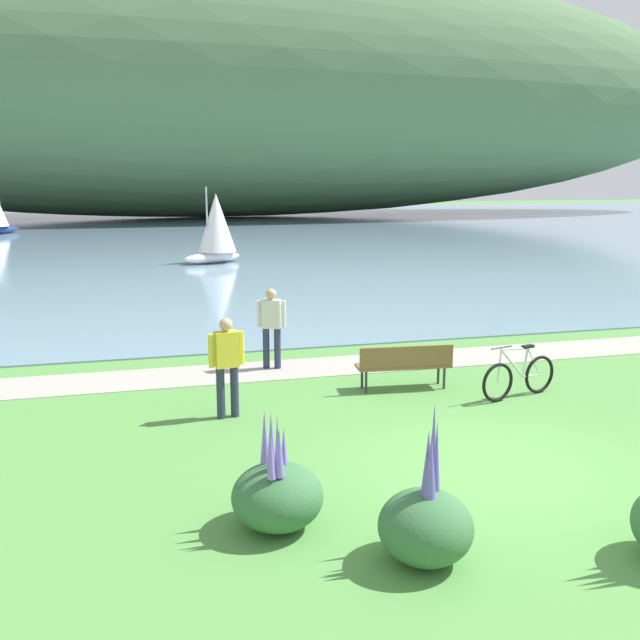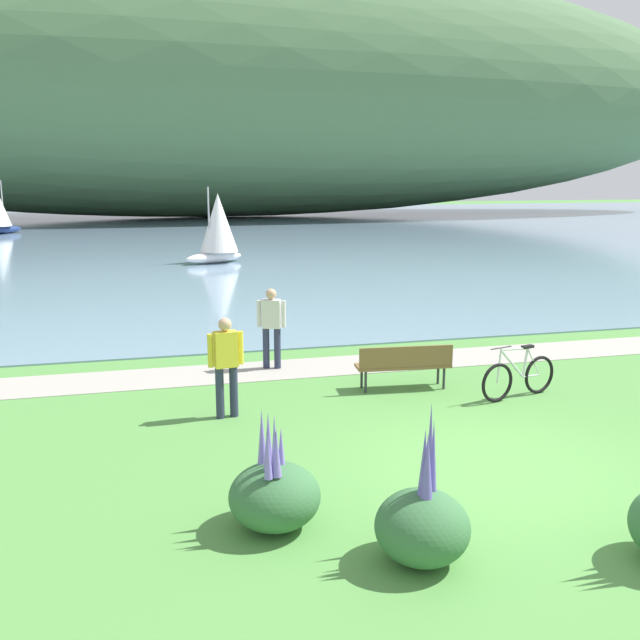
# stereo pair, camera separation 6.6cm
# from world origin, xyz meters

# --- Properties ---
(ground_plane) EXTENTS (200.00, 200.00, 0.00)m
(ground_plane) POSITION_xyz_m (0.00, 0.00, 0.00)
(ground_plane) COLOR #518E42
(bay_water) EXTENTS (180.00, 80.00, 0.04)m
(bay_water) POSITION_xyz_m (0.00, 47.38, 0.02)
(bay_water) COLOR #7A99B2
(bay_water) RESTS_ON ground
(distant_hillside) EXTENTS (114.31, 28.00, 24.81)m
(distant_hillside) POSITION_xyz_m (2.74, 63.02, 12.45)
(distant_hillside) COLOR #4C7047
(distant_hillside) RESTS_ON bay_water
(shoreline_path) EXTENTS (60.00, 1.50, 0.01)m
(shoreline_path) POSITION_xyz_m (0.00, 5.76, 0.01)
(shoreline_path) COLOR #A39E93
(shoreline_path) RESTS_ON ground
(park_bench_near_camera) EXTENTS (1.83, 0.63, 0.88)m
(park_bench_near_camera) POSITION_xyz_m (0.13, 3.82, 0.52)
(park_bench_near_camera) COLOR brown
(park_bench_near_camera) RESTS_ON ground
(bicycle_leaning_near_bench) EXTENTS (1.72, 0.52, 1.01)m
(bicycle_leaning_near_bench) POSITION_xyz_m (1.98, 2.84, 0.40)
(bicycle_leaning_near_bench) COLOR black
(bicycle_leaning_near_bench) RESTS_ON ground
(person_at_shoreline) EXTENTS (0.58, 0.34, 1.71)m
(person_at_shoreline) POSITION_xyz_m (-2.03, 5.91, 0.98)
(person_at_shoreline) COLOR #282D47
(person_at_shoreline) RESTS_ON ground
(person_on_the_grass) EXTENTS (0.60, 0.28, 1.71)m
(person_on_the_grass) POSITION_xyz_m (-3.31, 3.10, 0.98)
(person_on_the_grass) COLOR #282D47
(person_on_the_grass) RESTS_ON ground
(echium_bush_beside_closest) EXTENTS (1.06, 1.06, 1.45)m
(echium_bush_beside_closest) POSITION_xyz_m (-3.24, -0.81, 0.41)
(echium_bush_beside_closest) COLOR #386B3D
(echium_bush_beside_closest) RESTS_ON ground
(echium_bush_mid_cluster) EXTENTS (1.00, 1.00, 1.65)m
(echium_bush_mid_cluster) POSITION_xyz_m (-1.87, -1.90, 0.43)
(echium_bush_mid_cluster) COLOR #386B3D
(echium_bush_mid_cluster) RESTS_ON ground
(sailboat_nearest_to_shore) EXTENTS (3.03, 2.37, 3.49)m
(sailboat_nearest_to_shore) POSITION_xyz_m (-1.12, 24.50, 1.68)
(sailboat_nearest_to_shore) COLOR white
(sailboat_nearest_to_shore) RESTS_ON bay_water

